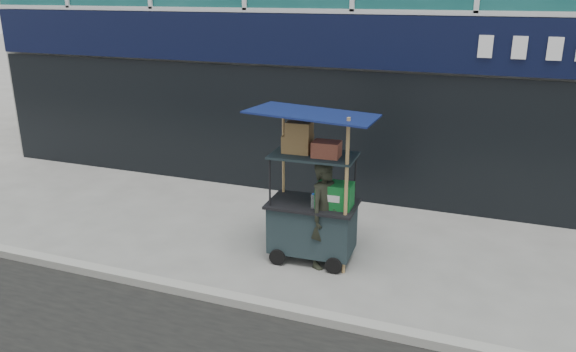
% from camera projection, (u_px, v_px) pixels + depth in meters
% --- Properties ---
extents(ground, '(80.00, 80.00, 0.00)m').
position_uv_depth(ground, '(264.00, 301.00, 7.11)').
color(ground, slate).
rests_on(ground, ground).
extents(curb, '(80.00, 0.18, 0.12)m').
position_uv_depth(curb, '(257.00, 305.00, 6.92)').
color(curb, gray).
rests_on(curb, ground).
extents(vendor_cart, '(1.72, 1.25, 2.26)m').
position_uv_depth(vendor_cart, '(314.00, 208.00, 7.99)').
color(vendor_cart, black).
rests_on(vendor_cart, ground).
extents(vendor_man, '(0.56, 0.67, 1.55)m').
position_uv_depth(vendor_man, '(325.00, 215.00, 7.81)').
color(vendor_man, black).
rests_on(vendor_man, ground).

